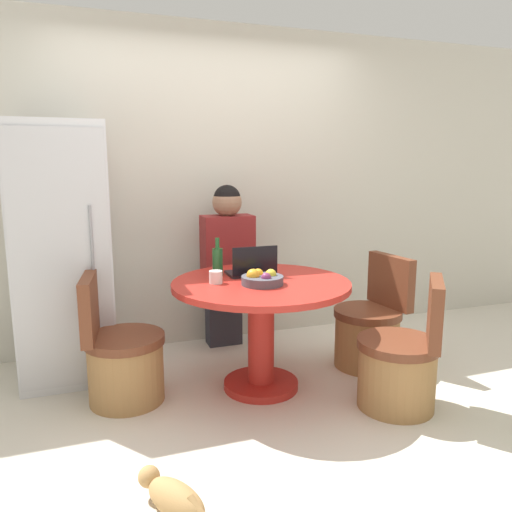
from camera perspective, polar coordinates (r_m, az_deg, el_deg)
ground_plane at (r=3.20m, az=1.98°, el=-17.43°), size 12.00×12.00×0.00m
wall_back at (r=4.20m, az=-5.16°, el=7.78°), size 7.00×0.06×2.60m
refrigerator at (r=3.72m, az=-21.20°, el=0.32°), size 0.62×0.71×1.77m
dining_table at (r=3.31m, az=0.58°, el=-6.28°), size 1.17×1.17×0.74m
chair_near_right_corner at (r=3.27m, az=16.21°, el=-12.03°), size 0.57×0.57×0.83m
chair_left_side at (r=3.34m, az=-15.05°, el=-11.54°), size 0.51×0.50×0.83m
chair_right_side at (r=3.86m, az=12.82°, el=-8.36°), size 0.51×0.50×0.83m
person_seated at (r=4.00m, az=-3.42°, el=-0.30°), size 0.40×0.37×1.34m
laptop at (r=3.42m, az=-0.49°, el=-1.50°), size 0.32×0.22×0.21m
fruit_bowl at (r=3.16m, az=0.67°, el=-2.63°), size 0.27×0.27×0.10m
coffee_cup at (r=3.20m, az=-4.62°, el=-2.42°), size 0.09×0.09×0.08m
bottle at (r=3.40m, az=-4.41°, el=-0.59°), size 0.07×0.07×0.26m
cat at (r=2.43m, az=-9.45°, el=-25.53°), size 0.29×0.42×0.15m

